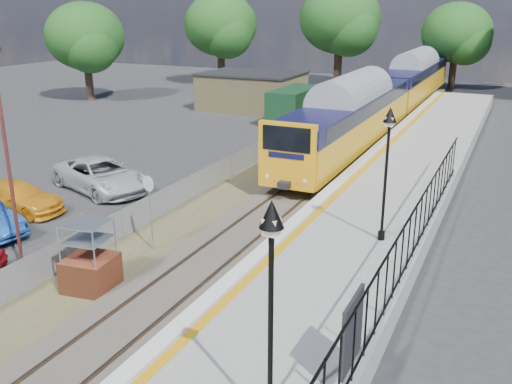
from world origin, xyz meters
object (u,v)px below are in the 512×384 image
Objects in this scene: brick_plinth at (89,257)px; carpark_lamp at (6,150)px; speed_sign at (150,200)px; car_yellow at (16,197)px; victorian_lamp_south at (271,265)px; victorian_lamp_north at (388,143)px; train at (390,92)px; car_white at (101,175)px.

carpark_lamp is at bearing 176.21° from brick_plinth.
car_yellow is at bearing -168.81° from speed_sign.
car_yellow is at bearing 151.20° from brick_plinth.
car_yellow is at bearing 151.74° from victorian_lamp_south.
victorian_lamp_south is 1.00× the size of victorian_lamp_north.
victorian_lamp_south reaches higher than car_yellow.
victorian_lamp_south reaches higher than brick_plinth.
victorian_lamp_south and victorian_lamp_north have the same top height.
train is at bearing 103.07° from speed_sign.
carpark_lamp is (-11.02, -5.58, -0.12)m from victorian_lamp_north.
carpark_lamp is 7.05m from car_yellow.
victorian_lamp_north is (-0.20, 10.00, 0.00)m from victorian_lamp_south.
victorian_lamp_south is at bearing -88.85° from victorian_lamp_north.
speed_sign is 8.12m from car_white.
speed_sign is 4.98m from carpark_lamp.
brick_plinth is (-8.00, 4.20, -3.18)m from victorian_lamp_south.
brick_plinth is 0.51× the size of car_yellow.
victorian_lamp_south is at bearing -120.10° from car_yellow.
speed_sign reaches higher than car_yellow.
victorian_lamp_north is 0.82× the size of car_white.
carpark_lamp reaches higher than victorian_lamp_south.
car_white is (-14.37, 12.40, -3.52)m from victorian_lamp_south.
train is 17.58× the size of brick_plinth.
car_yellow is at bearing -111.34° from train.
victorian_lamp_north is 12.35m from carpark_lamp.
train reaches higher than car_white.
carpark_lamp is (-3.22, -3.09, 2.21)m from speed_sign.
victorian_lamp_south reaches higher than train.
victorian_lamp_north is 25.40m from train.
victorian_lamp_north is at bearing 36.04° from speed_sign.
brick_plinth is (-2.50, -30.56, -1.23)m from train.
victorian_lamp_south is 0.62× the size of carpark_lamp.
car_yellow is (-7.77, 4.27, -0.46)m from brick_plinth.
victorian_lamp_north is 1.60× the size of speed_sign.
car_white reaches higher than car_yellow.
speed_sign is 7.94m from car_yellow.
speed_sign is (-8.00, 7.51, -2.33)m from victorian_lamp_south.
victorian_lamp_south reaches higher than car_white.
victorian_lamp_north is 0.11× the size of train.
carpark_lamp reaches higher than victorian_lamp_north.
brick_plinth is 0.81× the size of speed_sign.
car_white is (-6.37, 4.90, -1.19)m from speed_sign.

